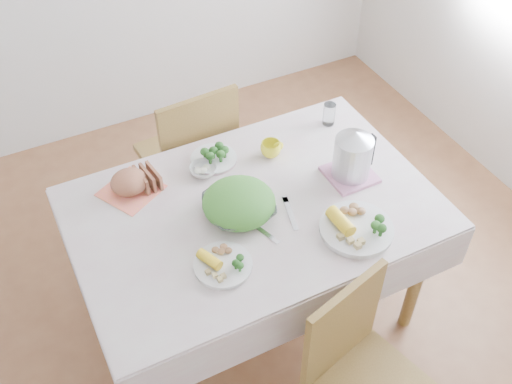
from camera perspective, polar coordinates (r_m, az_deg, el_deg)
name	(u,v)px	position (r m, az deg, el deg)	size (l,w,h in m)	color
floor	(254,311)	(3.08, -0.17, -11.29)	(3.60, 3.60, 0.00)	brown
dining_table	(254,265)	(2.78, -0.18, -6.94)	(1.40, 0.90, 0.75)	brown
tablecloth	(254,207)	(2.50, -0.20, -1.48)	(1.50, 1.00, 0.01)	beige
chair_far	(187,156)	(3.20, -6.60, 3.43)	(0.43, 0.43, 0.96)	brown
salad_bowl	(239,208)	(2.44, -1.62, -1.52)	(0.28, 0.28, 0.07)	white
dinner_plate_left	(223,265)	(2.28, -3.16, -6.95)	(0.23, 0.23, 0.02)	white
dinner_plate_right	(356,229)	(2.42, 9.52, -3.51)	(0.30, 0.30, 0.02)	white
broccoli_plate	(214,159)	(2.70, -4.04, 3.16)	(0.21, 0.21, 0.02)	beige
napkin	(131,190)	(2.61, -11.82, 0.15)	(0.22, 0.22, 0.00)	#FC795D
bread_loaf	(129,181)	(2.57, -12.00, 1.04)	(0.16, 0.15, 0.10)	brown
fruit_bowl	(203,170)	(2.64, -5.04, 2.11)	(0.12, 0.12, 0.04)	white
yellow_mug	(271,149)	(2.71, 1.41, 4.12)	(0.09, 0.09, 0.07)	yellow
glass_tumbler	(329,112)	(2.89, 6.99, 7.53)	(0.06, 0.06, 0.11)	white
pink_tray	(350,175)	(2.65, 8.91, 1.66)	(0.20, 0.20, 0.02)	pink
electric_kettle	(353,155)	(2.58, 9.19, 3.50)	(0.16, 0.16, 0.23)	#B2B5BA
fork_left	(263,232)	(2.39, 0.67, -3.78)	(0.02, 0.17, 0.00)	silver
fork_right	(290,213)	(2.47, 3.30, -2.05)	(0.02, 0.19, 0.00)	silver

